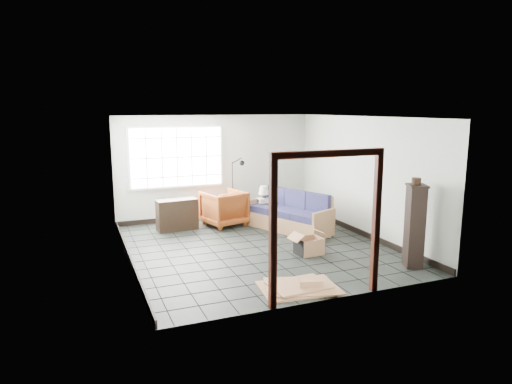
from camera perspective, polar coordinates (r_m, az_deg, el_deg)
name	(u,v)px	position (r m, az deg, el deg)	size (l,w,h in m)	color
ground	(257,247)	(9.27, 0.10, -6.94)	(5.50, 5.50, 0.00)	black
room_shell	(256,165)	(8.94, 0.03, 3.44)	(5.02, 5.52, 2.61)	silver
window_panel	(177,157)	(11.21, -9.88, 4.31)	(2.32, 0.08, 1.52)	silver
doorway_trim	(328,207)	(6.57, 8.95, -1.92)	(1.80, 0.08, 2.20)	#33120B
futon_sofa	(291,216)	(10.55, 4.35, -2.98)	(1.52, 2.17, 0.90)	#9E7347
armchair	(224,206)	(10.90, -4.05, -1.81)	(0.89, 0.84, 0.92)	maroon
side_table	(267,206)	(11.11, 1.39, -1.76)	(0.54, 0.54, 0.51)	black
table_lamp	(264,191)	(11.04, 1.00, 0.12)	(0.32, 0.32, 0.40)	black
projector	(264,200)	(11.07, 1.04, -1.04)	(0.32, 0.25, 0.11)	silver
floor_lamp	(237,187)	(11.37, -2.37, 0.65)	(0.42, 0.27, 1.56)	black
console_shelf	(177,215)	(10.63, -9.83, -2.81)	(0.94, 0.43, 0.71)	black
tall_shelf	(415,225)	(8.46, 19.21, -3.96)	(0.45, 0.49, 1.48)	black
pot	(416,181)	(8.30, 19.40, 1.27)	(0.16, 0.16, 0.12)	black
open_box	(309,246)	(8.89, 6.62, -6.70)	(0.80, 0.43, 0.44)	#A56E50
cardboard_pile	(300,286)	(7.27, 5.56, -11.62)	(1.29, 1.06, 0.18)	#A56E50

